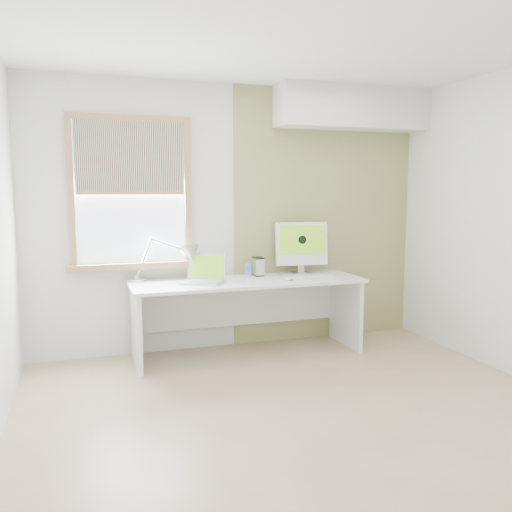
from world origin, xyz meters
name	(u,v)px	position (x,y,z in m)	size (l,w,h in m)	color
room	(304,231)	(0.00, 0.00, 1.30)	(4.04, 3.54, 2.64)	tan
accent_wall	(325,216)	(1.00, 1.74, 1.30)	(2.00, 0.02, 2.60)	#8F8B53
soffit	(352,108)	(1.20, 1.57, 2.40)	(1.60, 0.40, 0.42)	white
window	(131,194)	(-1.00, 1.71, 1.54)	(1.20, 0.14, 1.42)	#996F47
desk	(246,299)	(0.03, 1.44, 0.53)	(2.20, 0.70, 0.73)	white
desk_lamp	(181,258)	(-0.58, 1.54, 0.95)	(0.71, 0.38, 0.42)	#B2B4B7
laptop	(204,276)	(-0.39, 1.38, 0.79)	(0.47, 0.44, 0.26)	#B2B4B7
phone_dock	(248,273)	(0.08, 1.54, 0.77)	(0.08, 0.08, 0.14)	#B2B4B7
external_drive	(258,266)	(0.20, 1.58, 0.82)	(0.09, 0.14, 0.18)	#B2B4B7
imac	(301,245)	(0.66, 1.58, 1.02)	(0.54, 0.20, 0.52)	#B2B4B7
keyboard	(312,278)	(0.63, 1.26, 0.74)	(0.46, 0.18, 0.02)	white
mouse	(288,279)	(0.38, 1.24, 0.75)	(0.06, 0.11, 0.03)	white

